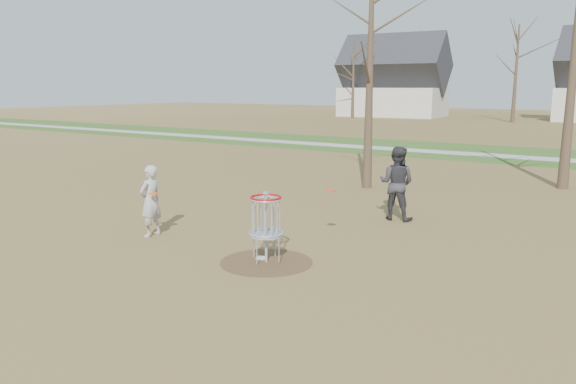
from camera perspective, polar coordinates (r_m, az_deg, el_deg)
The scene contains 9 objects.
ground at distance 10.95m, azimuth -2.22°, elevation -7.15°, with size 160.00×160.00×0.00m, color brown.
green_band at distance 30.24m, azimuth 21.96°, elevation 3.55°, with size 160.00×8.00×0.01m, color #2D5119.
footpath at distance 29.26m, azimuth 21.54°, elevation 3.38°, with size 160.00×1.50×0.01m, color #9E9E99.
dirt_circle at distance 10.95m, azimuth -2.22°, elevation -7.13°, with size 1.80×1.80×0.01m, color #47331E.
player_standing at distance 13.00m, azimuth -13.78°, elevation -0.89°, with size 0.59×0.39×1.63m, color #B0B0B0.
player_throwing at distance 14.47m, azimuth 10.97°, elevation 0.89°, with size 0.91×0.71×1.88m, color #323136.
disc_grounded at distance 11.15m, azimuth -2.75°, elevation -6.71°, with size 0.22×0.22×0.02m, color silver.
discs_in_play at distance 12.31m, azimuth -4.31°, elevation -0.02°, with size 3.52×2.30×0.12m.
disc_golf_basket at distance 10.70m, azimuth -2.26°, elevation -2.49°, with size 0.64×0.64×1.35m.
Camera 1 is at (6.15, -8.41, 3.35)m, focal length 35.00 mm.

